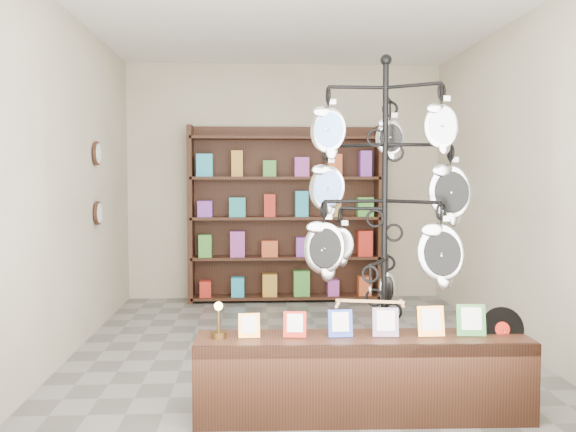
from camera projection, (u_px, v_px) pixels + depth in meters
name	position (u px, v px, depth m)	size (l,w,h in m)	color
ground	(298.00, 348.00, 5.85)	(5.00, 5.00, 0.00)	slate
room_envelope	(298.00, 145.00, 5.74)	(5.00, 5.00, 5.00)	beige
display_tree	(385.00, 202.00, 4.47)	(1.28, 1.26, 2.41)	black
front_shelf	(363.00, 376.00, 4.17)	(2.17, 0.49, 0.76)	black
back_shelving	(285.00, 219.00, 8.07)	(2.42, 0.36, 2.20)	black
wall_clocks	(97.00, 183.00, 6.45)	(0.03, 0.24, 0.84)	black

